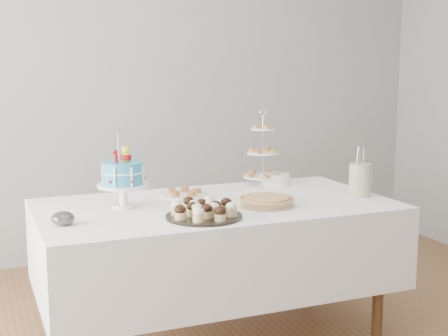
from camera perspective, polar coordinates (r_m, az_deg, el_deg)
name	(u,v)px	position (r m, az deg, el deg)	size (l,w,h in m)	color
walls	(238,100)	(3.05, 1.33, 6.28)	(5.04, 4.04, 2.70)	#929496
table	(216,243)	(3.47, -0.72, -6.91)	(1.92, 1.02, 0.77)	silver
birthday_cake	(123,187)	(3.33, -9.20, -1.68)	(0.27, 0.27, 0.42)	white
cupcake_tray	(204,209)	(3.08, -1.85, -3.80)	(0.38, 0.38, 0.09)	black
pie	(266,201)	(3.36, 3.89, -2.99)	(0.30, 0.30, 0.05)	tan
tiered_stand	(263,153)	(3.91, 3.57, 1.36)	(0.25, 0.25, 0.48)	silver
plate_stack	(275,179)	(3.94, 4.68, -1.03)	(0.18, 0.18, 0.07)	white
pastry_plate	(184,193)	(3.60, -3.67, -2.29)	(0.27, 0.27, 0.04)	white
jam_bowl_a	(63,218)	(3.05, -14.50, -4.49)	(0.11, 0.11, 0.07)	silver
jam_bowl_b	(63,220)	(3.04, -14.48, -4.61)	(0.09, 0.09, 0.06)	silver
utensil_pitcher	(360,179)	(3.67, 12.35, -0.95)	(0.13, 0.13, 0.29)	beige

